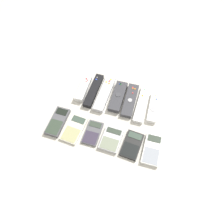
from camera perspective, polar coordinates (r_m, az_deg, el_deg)
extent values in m
plane|color=beige|center=(1.02, -0.62, -2.06)|extent=(3.00, 3.00, 0.00)
cube|color=white|center=(1.12, -7.47, 6.11)|extent=(0.05, 0.15, 0.03)
cylinder|color=silver|center=(1.11, -7.47, 6.73)|extent=(0.03, 0.03, 0.00)
cylinder|color=red|center=(1.13, -6.42, 8.26)|extent=(0.01, 0.01, 0.00)
cylinder|color=red|center=(1.14, -6.73, 8.59)|extent=(0.01, 0.01, 0.00)
cylinder|color=red|center=(1.13, -6.76, 7.94)|extent=(0.01, 0.01, 0.00)
cylinder|color=silver|center=(1.14, -6.89, 8.46)|extent=(0.01, 0.01, 0.00)
cube|color=black|center=(1.11, -4.80, 5.62)|extent=(0.04, 0.20, 0.02)
cylinder|color=silver|center=(1.15, -3.93, 9.04)|extent=(0.01, 0.01, 0.00)
cylinder|color=blue|center=(1.14, -4.13, 8.50)|extent=(0.01, 0.01, 0.00)
cube|color=#B7B7BC|center=(1.10, -1.90, 4.93)|extent=(0.05, 0.22, 0.02)
cylinder|color=yellow|center=(1.13, -1.48, 7.88)|extent=(0.01, 0.01, 0.00)
cylinder|color=red|center=(1.13, -0.66, 8.09)|extent=(0.01, 0.01, 0.00)
cylinder|color=yellow|center=(1.14, -0.30, 8.48)|extent=(0.01, 0.01, 0.00)
cylinder|color=orange|center=(1.12, -0.75, 7.48)|extent=(0.01, 0.01, 0.00)
cube|color=#333338|center=(1.08, 1.41, 4.11)|extent=(0.06, 0.18, 0.02)
cylinder|color=#38383D|center=(1.07, 1.46, 4.61)|extent=(0.03, 0.03, 0.00)
cylinder|color=blue|center=(1.11, 2.13, 7.34)|extent=(0.01, 0.01, 0.00)
cylinder|color=green|center=(1.11, 2.21, 7.31)|extent=(0.01, 0.01, 0.00)
cube|color=#333338|center=(1.07, 4.75, 3.06)|extent=(0.06, 0.19, 0.02)
cylinder|color=#99999E|center=(1.06, 4.72, 3.13)|extent=(0.02, 0.02, 0.00)
cylinder|color=orange|center=(1.10, 5.48, 6.11)|extent=(0.01, 0.01, 0.00)
cylinder|color=red|center=(1.09, 5.44, 4.97)|extent=(0.01, 0.01, 0.00)
cylinder|color=red|center=(1.11, 5.47, 6.39)|extent=(0.01, 0.01, 0.00)
cylinder|color=orange|center=(1.10, 6.03, 6.02)|extent=(0.01, 0.01, 0.00)
cube|color=white|center=(1.07, 7.86, 2.05)|extent=(0.05, 0.21, 0.02)
cylinder|color=silver|center=(1.06, 7.87, 2.15)|extent=(0.03, 0.03, 0.00)
cylinder|color=orange|center=(1.09, 7.95, 4.29)|extent=(0.01, 0.01, 0.00)
cylinder|color=green|center=(1.11, 8.46, 5.79)|extent=(0.01, 0.01, 0.00)
cube|color=white|center=(1.07, 10.78, 1.18)|extent=(0.05, 0.17, 0.02)
cylinder|color=#99999E|center=(1.05, 10.73, 0.71)|extent=(0.03, 0.03, 0.00)
cylinder|color=blue|center=(1.08, 11.55, 3.32)|extent=(0.01, 0.01, 0.00)
cylinder|color=orange|center=(1.09, 11.22, 4.18)|extent=(0.01, 0.01, 0.00)
cylinder|color=yellow|center=(1.08, 11.19, 3.21)|extent=(0.01, 0.01, 0.00)
cube|color=#4C4C51|center=(1.04, -14.00, -2.45)|extent=(0.07, 0.15, 0.02)
cube|color=black|center=(1.05, -12.98, 0.07)|extent=(0.05, 0.03, 0.00)
cube|color=#2F3B2E|center=(1.02, -14.89, -3.77)|extent=(0.06, 0.07, 0.00)
cube|color=beige|center=(1.01, -9.87, -4.36)|extent=(0.09, 0.15, 0.01)
cube|color=#38473D|center=(1.02, -8.72, -1.99)|extent=(0.06, 0.03, 0.00)
cube|color=tan|center=(0.99, -10.76, -5.74)|extent=(0.07, 0.07, 0.00)
cube|color=#4C4C51|center=(0.99, -5.08, -5.44)|extent=(0.07, 0.12, 0.01)
cube|color=#333D33|center=(1.00, -4.35, -3.31)|extent=(0.06, 0.03, 0.00)
cube|color=#312A3A|center=(0.97, -5.63, -6.66)|extent=(0.06, 0.06, 0.00)
cube|color=#B2B2B7|center=(0.97, -0.20, -7.16)|extent=(0.08, 0.11, 0.02)
cube|color=#333D33|center=(0.98, 0.53, -5.01)|extent=(0.07, 0.03, 0.00)
cube|color=gray|center=(0.95, -0.71, -8.31)|extent=(0.07, 0.06, 0.00)
cube|color=black|center=(0.96, 5.22, -8.55)|extent=(0.08, 0.13, 0.01)
cube|color=#38473D|center=(0.98, 6.07, -6.20)|extent=(0.06, 0.03, 0.00)
cube|color=black|center=(0.95, 4.68, -9.92)|extent=(0.07, 0.07, 0.00)
cube|color=silver|center=(0.96, 10.42, -9.60)|extent=(0.08, 0.14, 0.02)
cube|color=#333D33|center=(0.98, 11.02, -6.87)|extent=(0.06, 0.03, 0.00)
cube|color=gray|center=(0.94, 10.14, -11.20)|extent=(0.07, 0.07, 0.00)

